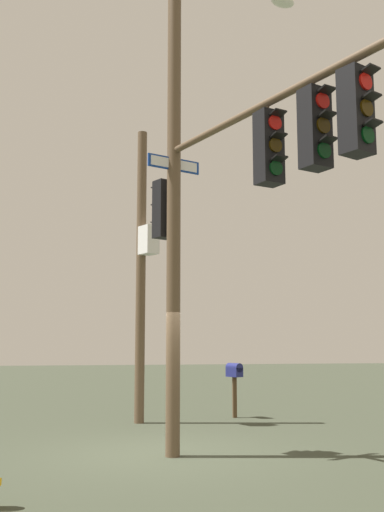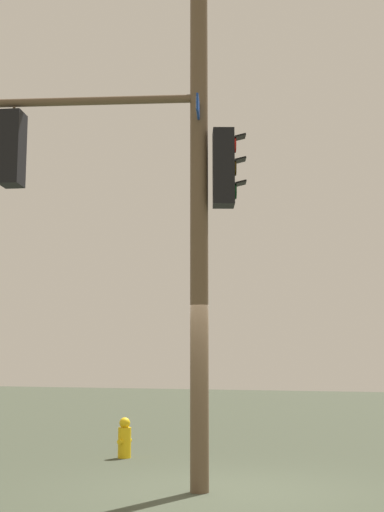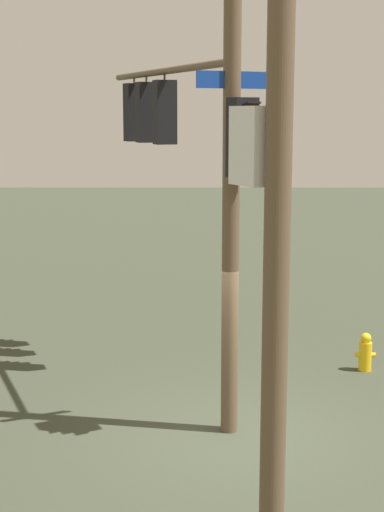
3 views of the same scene
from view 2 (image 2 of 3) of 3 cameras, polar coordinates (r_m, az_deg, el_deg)
ground_plane at (r=10.17m, az=2.43°, el=-18.09°), size 80.00×80.00×0.00m
main_signal_pole_assembly at (r=10.59m, az=-5.93°, el=10.56°), size 3.41×6.35×9.94m
fire_hydrant at (r=13.77m, az=-5.34°, el=-14.15°), size 0.38×0.24×0.73m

